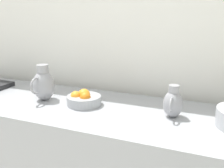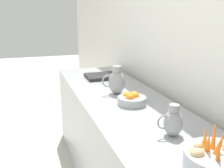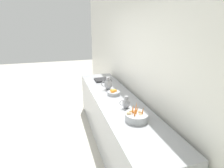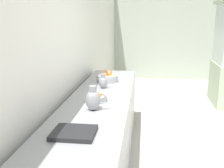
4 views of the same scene
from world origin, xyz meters
name	(u,v)px [view 3 (image 3 of 4)]	position (x,y,z in m)	size (l,w,h in m)	color
ground_plane	(32,154)	(0.00, 0.00, 0.00)	(16.73, 16.73, 0.00)	#B7B2A5
tile_wall_left	(159,70)	(-1.95, 0.63, 1.50)	(0.10, 9.66, 3.00)	white
prep_counter	(116,122)	(-1.48, 0.13, 0.45)	(0.72, 3.38, 0.91)	#9EA0A5
vegetable_colander	(136,116)	(-1.50, 0.90, 0.96)	(0.31, 0.31, 0.23)	#ADAFB5
orange_bowl	(114,93)	(-1.49, -0.07, 0.95)	(0.23, 0.23, 0.10)	#9EA0A5
metal_pitcher_tall	(108,84)	(-1.47, -0.37, 1.02)	(0.21, 0.15, 0.25)	#939399
metal_pitcher_short	(126,103)	(-1.50, 0.52, 0.99)	(0.16, 0.12, 0.19)	#939399
counter_sink_basin	(102,80)	(-1.51, -0.98, 0.92)	(0.34, 0.30, 0.04)	#232326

